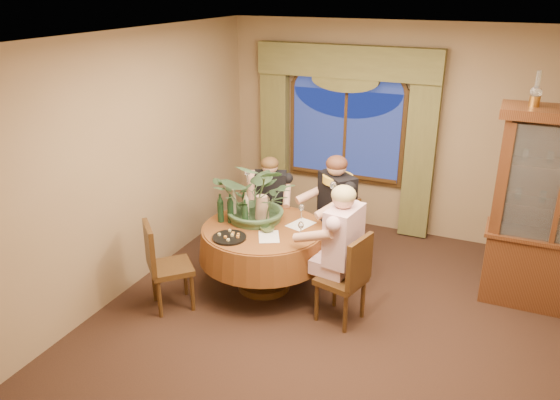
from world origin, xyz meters
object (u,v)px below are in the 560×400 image
at_px(china_cabinet, 555,213).
at_px(chair_back_right, 333,234).
at_px(chair_back, 267,215).
at_px(wine_bottle_0, 230,208).
at_px(person_back, 270,205).
at_px(chair_front_left, 171,265).
at_px(wine_bottle_1, 246,206).
at_px(chair_right, 341,278).
at_px(stoneware_vase, 262,209).
at_px(person_scarf, 336,214).
at_px(oil_lamp_left, 537,89).
at_px(olive_bowl, 267,229).
at_px(dining_table, 264,258).
at_px(wine_bottle_5, 220,208).
at_px(person_pink, 343,252).
at_px(wine_bottle_4, 233,204).
at_px(wine_bottle_3, 245,202).
at_px(centerpiece_plant, 259,167).
at_px(wine_bottle_2, 245,214).

height_order(china_cabinet, chair_back_right, china_cabinet).
height_order(chair_back, wine_bottle_0, wine_bottle_0).
distance_m(chair_back_right, wine_bottle_0, 1.27).
bearing_deg(chair_back, person_back, 135.73).
bearing_deg(chair_front_left, wine_bottle_1, 105.01).
height_order(chair_right, stoneware_vase, stoneware_vase).
bearing_deg(person_scarf, oil_lamp_left, -136.11).
relative_size(olive_bowl, wine_bottle_0, 0.47).
xyz_separation_m(dining_table, chair_right, (0.98, -0.25, 0.10)).
bearing_deg(wine_bottle_1, wine_bottle_5, -147.87).
bearing_deg(person_pink, wine_bottle_0, 93.60).
xyz_separation_m(person_pink, wine_bottle_1, (-1.21, 0.24, 0.20)).
bearing_deg(wine_bottle_0, wine_bottle_4, 106.24).
bearing_deg(person_pink, chair_back_right, 33.07).
height_order(oil_lamp_left, wine_bottle_0, oil_lamp_left).
relative_size(wine_bottle_1, wine_bottle_5, 1.00).
xyz_separation_m(oil_lamp_left, wine_bottle_3, (-2.80, -0.67, -1.37)).
xyz_separation_m(china_cabinet, wine_bottle_4, (-3.28, -0.76, -0.14)).
relative_size(centerpiece_plant, wine_bottle_3, 3.24).
bearing_deg(olive_bowl, centerpiece_plant, 130.04).
height_order(person_pink, wine_bottle_2, person_pink).
xyz_separation_m(dining_table, wine_bottle_2, (-0.17, -0.10, 0.54)).
bearing_deg(dining_table, wine_bottle_0, -176.19).
bearing_deg(centerpiece_plant, wine_bottle_3, 170.28).
bearing_deg(chair_back_right, chair_right, 153.86).
relative_size(chair_front_left, wine_bottle_0, 2.91).
distance_m(china_cabinet, wine_bottle_2, 3.18).
distance_m(wine_bottle_3, wine_bottle_5, 0.31).
height_order(person_scarf, wine_bottle_5, person_scarf).
height_order(person_scarf, wine_bottle_2, person_scarf).
relative_size(chair_back_right, chair_front_left, 1.00).
height_order(person_scarf, wine_bottle_0, person_scarf).
xyz_separation_m(chair_front_left, olive_bowl, (0.81, 0.65, 0.29)).
height_order(wine_bottle_0, wine_bottle_4, same).
bearing_deg(chair_front_left, wine_bottle_3, 111.36).
bearing_deg(person_scarf, stoneware_vase, 81.58).
relative_size(centerpiece_plant, wine_bottle_0, 3.24).
distance_m(chair_front_left, stoneware_vase, 1.15).
relative_size(wine_bottle_0, wine_bottle_4, 1.00).
distance_m(dining_table, oil_lamp_left, 3.26).
bearing_deg(person_back, wine_bottle_0, 65.12).
distance_m(centerpiece_plant, wine_bottle_2, 0.53).
bearing_deg(dining_table, person_back, 109.84).
relative_size(oil_lamp_left, chair_front_left, 0.35).
bearing_deg(china_cabinet, chair_back_right, -174.96).
distance_m(chair_back, person_scarf, 1.01).
xyz_separation_m(wine_bottle_1, wine_bottle_4, (-0.17, 0.02, 0.00)).
xyz_separation_m(chair_right, chair_front_left, (-1.70, -0.47, 0.00)).
bearing_deg(stoneware_vase, wine_bottle_3, 162.59).
bearing_deg(wine_bottle_4, olive_bowl, -20.47).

